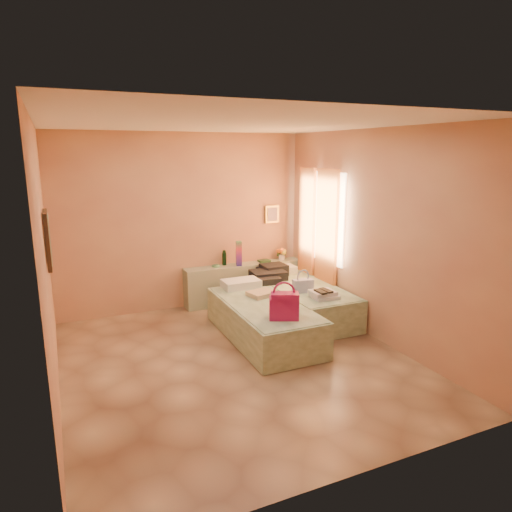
{
  "coord_description": "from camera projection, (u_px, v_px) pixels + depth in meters",
  "views": [
    {
      "loc": [
        -1.9,
        -4.78,
        2.5
      ],
      "look_at": [
        0.63,
        0.85,
        1.08
      ],
      "focal_mm": 32.0,
      "sensor_mm": 36.0,
      "label": 1
    }
  ],
  "objects": [
    {
      "name": "magenta_handbag",
      "position": [
        284.0,
        306.0,
        5.56
      ],
      "size": [
        0.41,
        0.33,
        0.34
      ],
      "primitive_type": "cube",
      "rotation": [
        0.0,
        0.0,
        -0.42
      ],
      "color": "#9C1350",
      "rests_on": "bed_left"
    },
    {
      "name": "bed_right",
      "position": [
        302.0,
        301.0,
        7.04
      ],
      "size": [
        0.91,
        2.01,
        0.5
      ],
      "primitive_type": "cube",
      "rotation": [
        0.0,
        0.0,
        -0.01
      ],
      "color": "beige",
      "rests_on": "ground"
    },
    {
      "name": "clothes_pile",
      "position": [
        271.0,
        273.0,
        7.32
      ],
      "size": [
        0.62,
        0.62,
        0.18
      ],
      "primitive_type": "cube",
      "rotation": [
        0.0,
        0.0,
        -0.06
      ],
      "color": "black",
      "rests_on": "bed_right"
    },
    {
      "name": "room_walls",
      "position": [
        234.0,
        209.0,
        5.75
      ],
      "size": [
        4.02,
        4.51,
        2.81
      ],
      "color": "tan",
      "rests_on": "ground"
    },
    {
      "name": "bed_left",
      "position": [
        263.0,
        321.0,
        6.22
      ],
      "size": [
        0.91,
        2.01,
        0.5
      ],
      "primitive_type": "cube",
      "rotation": [
        0.0,
        0.0,
        -0.01
      ],
      "color": "beige",
      "rests_on": "ground"
    },
    {
      "name": "towel_stack",
      "position": [
        325.0,
        294.0,
        6.37
      ],
      "size": [
        0.37,
        0.33,
        0.1
      ],
      "primitive_type": "cube",
      "rotation": [
        0.0,
        0.0,
        -0.08
      ],
      "color": "silver",
      "rests_on": "bed_right"
    },
    {
      "name": "rainbow_box",
      "position": [
        239.0,
        254.0,
        7.52
      ],
      "size": [
        0.11,
        0.11,
        0.41
      ],
      "primitive_type": "cube",
      "rotation": [
        0.0,
        0.0,
        -0.25
      ],
      "color": "#9C1350",
      "rests_on": "headboard_ledge"
    },
    {
      "name": "khaki_garment",
      "position": [
        262.0,
        294.0,
        6.48
      ],
      "size": [
        0.43,
        0.37,
        0.06
      ],
      "primitive_type": "cube",
      "rotation": [
        0.0,
        0.0,
        0.22
      ],
      "color": "tan",
      "rests_on": "bed_left"
    },
    {
      "name": "flower_vase",
      "position": [
        282.0,
        253.0,
        7.94
      ],
      "size": [
        0.22,
        0.22,
        0.25
      ],
      "primitive_type": "cube",
      "rotation": [
        0.0,
        0.0,
        0.17
      ],
      "color": "silver",
      "rests_on": "headboard_ledge"
    },
    {
      "name": "sandal_pair",
      "position": [
        324.0,
        291.0,
        6.32
      ],
      "size": [
        0.17,
        0.23,
        0.02
      ],
      "primitive_type": "cube",
      "rotation": [
        0.0,
        0.0,
        0.0
      ],
      "color": "black",
      "rests_on": "towel_stack"
    },
    {
      "name": "ground",
      "position": [
        237.0,
        361.0,
        5.57
      ],
      "size": [
        4.5,
        4.5,
        0.0
      ],
      "primitive_type": "plane",
      "color": "tan",
      "rests_on": "ground"
    },
    {
      "name": "small_dish",
      "position": [
        216.0,
        266.0,
        7.49
      ],
      "size": [
        0.17,
        0.17,
        0.03
      ],
      "primitive_type": "cylinder",
      "rotation": [
        0.0,
        0.0,
        0.43
      ],
      "color": "#559D67",
      "rests_on": "headboard_ledge"
    },
    {
      "name": "green_book",
      "position": [
        264.0,
        261.0,
        7.84
      ],
      "size": [
        0.2,
        0.14,
        0.03
      ],
      "primitive_type": "cube",
      "rotation": [
        0.0,
        0.0,
        -0.01
      ],
      "color": "#244327",
      "rests_on": "headboard_ledge"
    },
    {
      "name": "headboard_ledge",
      "position": [
        244.0,
        283.0,
        7.75
      ],
      "size": [
        2.05,
        0.3,
        0.65
      ],
      "primitive_type": "cube",
      "color": "gray",
      "rests_on": "ground"
    },
    {
      "name": "water_bottle",
      "position": [
        224.0,
        258.0,
        7.59
      ],
      "size": [
        0.07,
        0.07,
        0.24
      ],
      "primitive_type": "cylinder",
      "rotation": [
        0.0,
        0.0,
        0.07
      ],
      "color": "#133517",
      "rests_on": "headboard_ledge"
    },
    {
      "name": "blue_handbag",
      "position": [
        303.0,
        286.0,
        6.63
      ],
      "size": [
        0.31,
        0.17,
        0.19
      ],
      "primitive_type": "cube",
      "rotation": [
        0.0,
        0.0,
        -0.16
      ],
      "color": "#40549A",
      "rests_on": "bed_right"
    }
  ]
}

